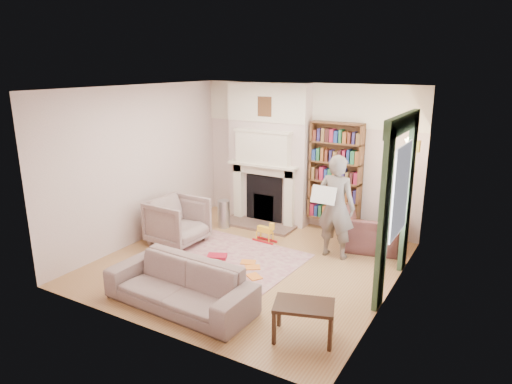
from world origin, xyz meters
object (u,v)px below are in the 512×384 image
Objects in this scene: armchair_left at (178,221)px; coffee_table at (304,321)px; bookcase at (335,172)px; paraffin_heater at (224,214)px; armchair_reading at (371,232)px; rocking_horse at (265,232)px; sofa at (180,285)px; man_reading at (336,207)px.

armchair_left is 1.30× the size of coffee_table.
bookcase is 2.64× the size of coffee_table.
bookcase reaches higher than paraffin_heater.
rocking_horse is (-1.77, -0.63, -0.13)m from armchair_reading.
sofa is 2.91m from man_reading.
man_reading is 3.18× the size of paraffin_heater.
rocking_horse is (1.09, -0.28, -0.08)m from paraffin_heater.
man_reading is at bearing 67.36° from sofa.
paraffin_heater is at bearing 169.32° from rocking_horse.
armchair_reading is 1.43× the size of coffee_table.
coffee_table is (0.09, -3.05, -0.10)m from armchair_reading.
coffee_table is (1.74, 0.13, -0.08)m from sofa.
paraffin_heater is at bearing -4.80° from armchair_reading.
sofa is 3.09m from paraffin_heater.
bookcase is 0.89× the size of sofa.
coffee_table is 1.58× the size of rocking_horse.
coffee_table is (1.00, -3.60, -0.95)m from bookcase.
man_reading is 2.50× the size of coffee_table.
bookcase is 3.91m from sofa.
coffee_table is (3.20, -1.60, -0.19)m from armchair_left.
armchair_left reaches higher than armchair_reading.
armchair_left is 1.15m from paraffin_heater.
man_reading is at bearing -70.14° from armchair_left.
bookcase is 1.36m from armchair_reading.
man_reading reaches higher than sofa.
bookcase is at bearing 24.52° from paraffin_heater.
man_reading reaches higher than coffee_table.
armchair_left reaches higher than coffee_table.
rocking_horse is at bearing 109.33° from coffee_table.
sofa reaches higher than rocking_horse.
sofa is 3.78× the size of paraffin_heater.
sofa is 2.57m from rocking_horse.
paraffin_heater reaches higher than rocking_horse.
armchair_reading is 0.57× the size of man_reading.
sofa is at bearing -137.93° from armchair_left.
armchair_left is (-3.11, -1.45, 0.09)m from armchair_reading.
man_reading is (-0.45, -0.60, 0.55)m from armchair_reading.
bookcase reaches higher than man_reading.
paraffin_heater is 1.12m from rocking_horse.
coffee_table is at bearing -42.53° from paraffin_heater.
man_reading is 3.96× the size of rocking_horse.
bookcase is at bearing 57.35° from rocking_horse.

